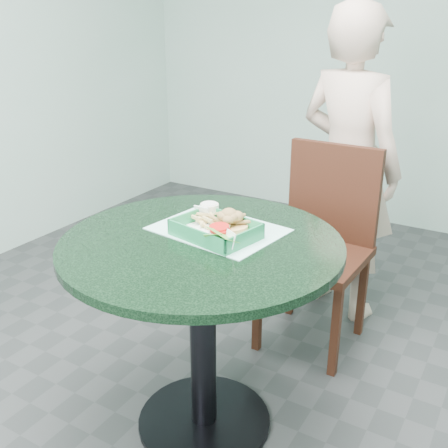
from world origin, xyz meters
The scene contains 11 objects.
floor centered at (0.00, 0.00, 0.00)m, with size 4.00×5.00×0.02m, color #303335.
wall_back centered at (0.00, 2.50, 1.40)m, with size 4.00×0.04×2.80m, color silver.
cafe_table centered at (0.00, 0.00, 0.58)m, with size 0.95×0.95×0.75m.
dining_chair centered at (0.14, 0.81, 0.53)m, with size 0.44×0.44×0.93m.
diner_person centered at (0.13, 1.12, 0.80)m, with size 0.58×0.38×1.59m, color #CAAC97.
placemat centered at (0.00, 0.11, 0.75)m, with size 0.43×0.32×0.00m, color #A9EFE3.
food_basket centered at (0.03, 0.04, 0.77)m, with size 0.27×0.19×0.05m.
crab_sandwich centered at (0.04, 0.10, 0.80)m, with size 0.13×0.13×0.08m.
fries_pile centered at (-0.07, 0.10, 0.79)m, with size 0.11×0.12×0.04m, color tan, non-canonical shape.
sauce_ramekin centered at (-0.09, 0.14, 0.80)m, with size 0.07×0.07×0.04m.
garnish_cup centered at (0.09, 0.00, 0.79)m, with size 0.12×0.11×0.05m.
Camera 1 is at (0.89, -1.34, 1.47)m, focal length 42.00 mm.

